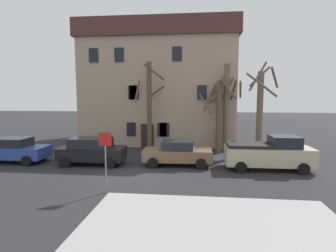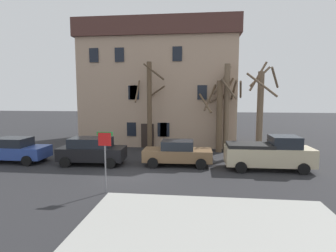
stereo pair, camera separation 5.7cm
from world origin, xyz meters
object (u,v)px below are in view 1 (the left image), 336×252
tree_bare_mid (219,113)px  car_brown_sedan (177,153)px  tree_bare_far (227,105)px  tree_bare_end (260,107)px  street_sign_pole (105,151)px  tree_bare_near (149,105)px  car_blue_sedan (13,150)px  car_black_wagon (92,151)px  bicycle_leaning (94,144)px  building_main (161,84)px  pickup_truck_beige (269,153)px

tree_bare_mid → car_brown_sedan: bearing=-122.8°
tree_bare_mid → tree_bare_far: bearing=28.0°
tree_bare_end → street_sign_pole: bearing=-130.9°
tree_bare_near → car_blue_sedan: tree_bare_near is taller
car_black_wagon → bicycle_leaning: 5.55m
tree_bare_end → building_main: bearing=151.5°
car_brown_sedan → pickup_truck_beige: (5.67, -0.38, 0.19)m
street_sign_pole → tree_bare_end: bearing=49.1°
tree_bare_far → pickup_truck_beige: tree_bare_far is taller
car_blue_sedan → car_black_wagon: bearing=-0.4°
tree_bare_end → car_blue_sedan: bearing=-162.3°
tree_bare_mid → street_sign_pole: (-5.92, -10.03, -1.15)m
building_main → car_black_wagon: (-3.21, -10.37, -4.74)m
building_main → car_brown_sedan: building_main is taller
car_blue_sedan → street_sign_pole: (8.30, -5.08, 1.17)m
building_main → bicycle_leaning: building_main is taller
tree_bare_far → bicycle_leaning: tree_bare_far is taller
bicycle_leaning → tree_bare_end: bearing=1.8°
tree_bare_mid → pickup_truck_beige: size_ratio=1.14×
tree_bare_near → car_blue_sedan: 10.34m
car_black_wagon → bicycle_leaning: size_ratio=2.49×
tree_bare_mid → car_blue_sedan: bearing=-160.8°
car_brown_sedan → street_sign_pole: size_ratio=1.55×
tree_bare_mid → tree_bare_end: size_ratio=0.82×
car_blue_sedan → bicycle_leaning: car_blue_sedan is taller
tree_bare_end → pickup_truck_beige: size_ratio=1.40×
tree_bare_mid → car_blue_sedan: 15.23m
tree_bare_mid → tree_bare_end: tree_bare_end is taller
building_main → tree_bare_near: size_ratio=1.99×
street_sign_pole → tree_bare_near: bearing=88.5°
tree_bare_far → pickup_truck_beige: bearing=-68.7°
car_blue_sedan → street_sign_pole: bearing=-31.5°
tree_bare_mid → car_black_wagon: (-8.62, -4.99, -2.24)m
pickup_truck_beige → street_sign_pole: street_sign_pole is taller
tree_bare_far → pickup_truck_beige: size_ratio=1.38×
tree_bare_near → tree_bare_mid: (5.66, -0.06, -0.64)m
tree_bare_end → car_black_wagon: bearing=-154.8°
car_brown_sedan → pickup_truck_beige: bearing=-3.8°
tree_bare_far → street_sign_pole: bearing=-122.3°
street_sign_pole → bicycle_leaning: size_ratio=1.65×
car_black_wagon → tree_bare_far: bearing=29.9°
tree_bare_near → street_sign_pole: tree_bare_near is taller
tree_bare_end → tree_bare_mid: bearing=-169.2°
building_main → pickup_truck_beige: building_main is taller
car_black_wagon → pickup_truck_beige: (11.31, -0.01, 0.09)m
tree_bare_end → car_brown_sedan: (-6.29, -5.25, -2.83)m
tree_bare_near → bicycle_leaning: (-4.89, 0.13, -3.43)m
building_main → street_sign_pole: 15.84m
bicycle_leaning → pickup_truck_beige: bearing=-21.4°
tree_bare_mid → tree_bare_end: 3.42m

